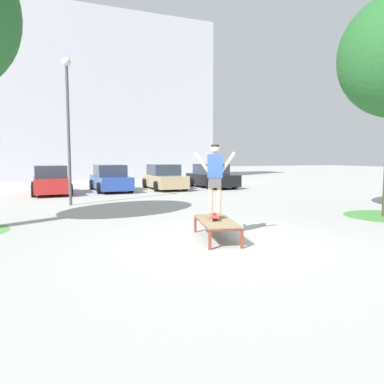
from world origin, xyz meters
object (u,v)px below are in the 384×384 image
car_tan (164,178)px  car_black (212,177)px  skate_box (216,222)px  car_red (51,181)px  light_post (68,109)px  skater (215,175)px  skateboard (215,216)px  car_blue (110,179)px

car_tan → car_black: same height
skate_box → car_tan: bearing=76.8°
car_red → light_post: bearing=-83.6°
skater → light_post: bearing=109.5°
skater → car_black: size_ratio=0.39×
skater → car_red: skater is taller
skate_box → skater: skater is taller
car_black → skate_box: bearing=-115.2°
skateboard → car_tan: bearing=76.8°
skate_box → car_blue: size_ratio=0.48×
car_blue → car_tan: size_ratio=1.00×
car_black → car_red: bearing=-177.6°
skateboard → car_red: 13.27m
skater → car_tan: size_ratio=0.40×
skateboard → car_black: car_black is taller
car_red → skater: bearing=-75.6°
skateboard → car_tan: size_ratio=0.19×
skater → car_black: 14.69m
skate_box → car_red: size_ratio=0.48×
car_blue → skate_box: bearing=-89.8°
skateboard → car_black: bearing=64.6°
skater → skate_box: bearing=-103.7°
skate_box → car_tan: size_ratio=0.48×
car_blue → car_black: (6.39, -0.04, 0.00)m
skateboard → car_black: (6.29, 13.25, 0.15)m
car_red → car_black: 9.60m
skater → car_blue: 13.32m
car_blue → skateboard: bearing=-89.6°
car_black → light_post: (-9.01, -5.57, 3.13)m
car_tan → skate_box: bearing=-103.2°
car_tan → car_black: 3.19m
skater → car_black: bearing=64.6°
skateboard → car_black: 14.67m
skate_box → skateboard: (0.05, 0.19, 0.12)m
car_black → light_post: light_post is taller
car_tan → car_red: bearing=-176.5°
skater → car_red: bearing=104.4°
car_tan → light_post: light_post is taller
skater → car_tan: 13.62m
skater → light_post: size_ratio=0.29×
skateboard → car_tan: 13.59m
skater → car_tan: bearing=76.8°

